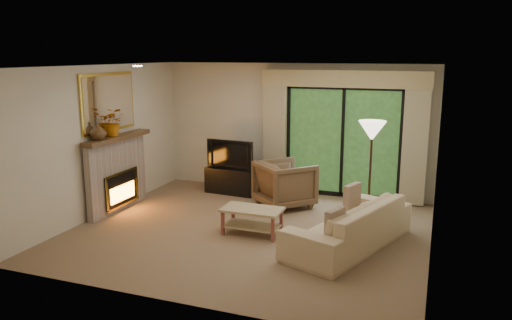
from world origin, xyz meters
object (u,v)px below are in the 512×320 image
(media_console, at_px, (232,180))
(sofa, at_px, (349,224))
(armchair, at_px, (285,184))
(coffee_table, at_px, (252,221))

(media_console, bearing_deg, sofa, -32.41)
(armchair, height_order, coffee_table, armchair)
(media_console, bearing_deg, armchair, -17.34)
(coffee_table, bearing_deg, media_console, 120.67)
(media_console, bearing_deg, coffee_table, -55.05)
(sofa, bearing_deg, media_console, -107.10)
(armchair, distance_m, sofa, 2.13)
(media_console, distance_m, sofa, 3.42)
(sofa, distance_m, coffee_table, 1.52)
(media_console, distance_m, coffee_table, 2.41)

